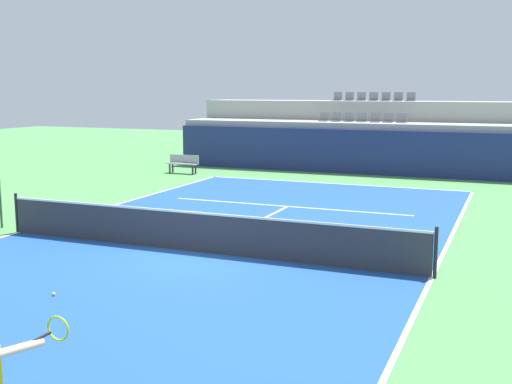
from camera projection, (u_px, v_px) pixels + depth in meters
name	position (u px, v px, depth m)	size (l,w,h in m)	color
ground_plane	(198.00, 252.00, 15.11)	(80.00, 80.00, 0.00)	#4C8C4C
court_surface	(198.00, 252.00, 15.11)	(11.00, 24.00, 0.01)	#1E4C99
baseline_far	(333.00, 184.00, 26.00)	(11.00, 0.10, 0.00)	white
sideline_left	(19.00, 232.00, 17.16)	(0.10, 24.00, 0.00)	white
sideline_right	(432.00, 277.00, 13.05)	(0.10, 24.00, 0.00)	white
service_line_far	(288.00, 206.00, 20.94)	(8.26, 0.10, 0.00)	white
centre_service_line	(250.00, 225.00, 18.02)	(0.10, 6.40, 0.00)	white
back_wall	(354.00, 152.00, 28.98)	(17.65, 0.30, 2.03)	navy
stands_tier_lower	(361.00, 146.00, 30.19)	(17.65, 2.40, 2.31)	#9E9E99
stands_tier_upper	(372.00, 133.00, 32.30)	(17.65, 2.40, 3.26)	#9E9E99
seating_row_lower	(362.00, 119.00, 30.07)	(4.19, 0.44, 0.44)	slate
seating_row_upper	(373.00, 98.00, 32.10)	(4.19, 0.44, 0.44)	slate
tennis_net	(197.00, 231.00, 15.02)	(11.08, 0.08, 1.07)	black
player_bench	(183.00, 162.00, 29.20)	(1.50, 0.40, 0.85)	#99999E
tennis_ball_0	(54.00, 294.00, 11.88)	(0.07, 0.07, 0.07)	#CCE033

